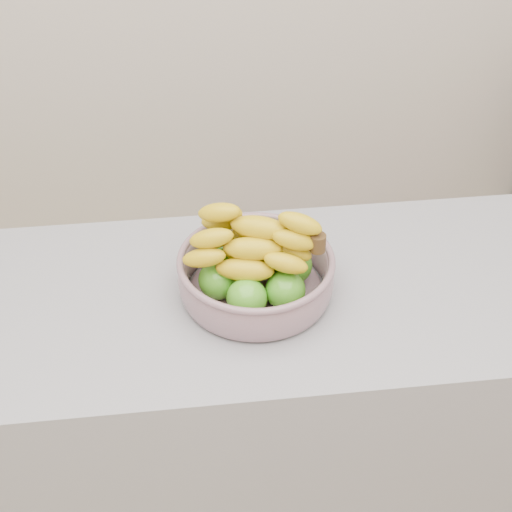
{
  "coord_description": "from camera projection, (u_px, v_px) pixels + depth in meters",
  "views": [
    {
      "loc": [
        -0.1,
        -0.66,
        1.93
      ],
      "look_at": [
        0.04,
        0.48,
        1.0
      ],
      "focal_mm": 50.0,
      "sensor_mm": 36.0,
      "label": 1
    }
  ],
  "objects": [
    {
      "name": "counter",
      "position": [
        242.0,
        425.0,
        1.82
      ],
      "size": [
        2.0,
        0.6,
        0.9
      ],
      "primitive_type": "cube",
      "color": "gray",
      "rests_on": "ground"
    },
    {
      "name": "fruit_bowl",
      "position": [
        256.0,
        270.0,
        1.5
      ],
      "size": [
        0.33,
        0.33,
        0.2
      ],
      "rotation": [
        0.0,
        0.0,
        -0.34
      ],
      "color": "#8692A1",
      "rests_on": "counter"
    }
  ]
}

